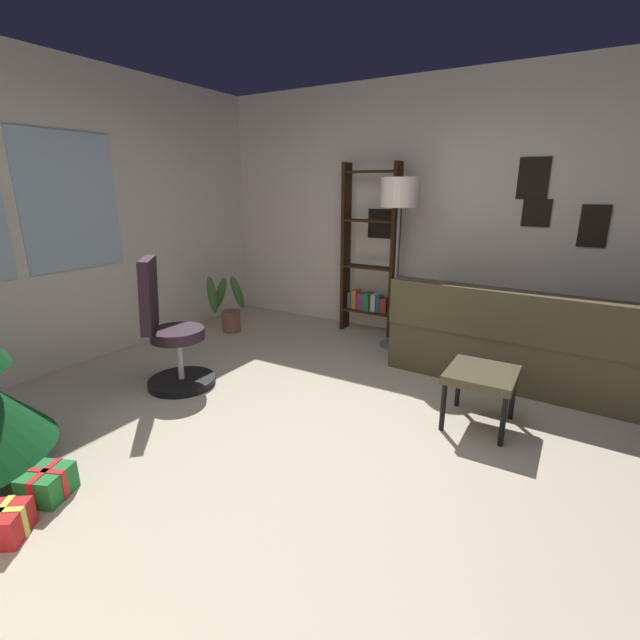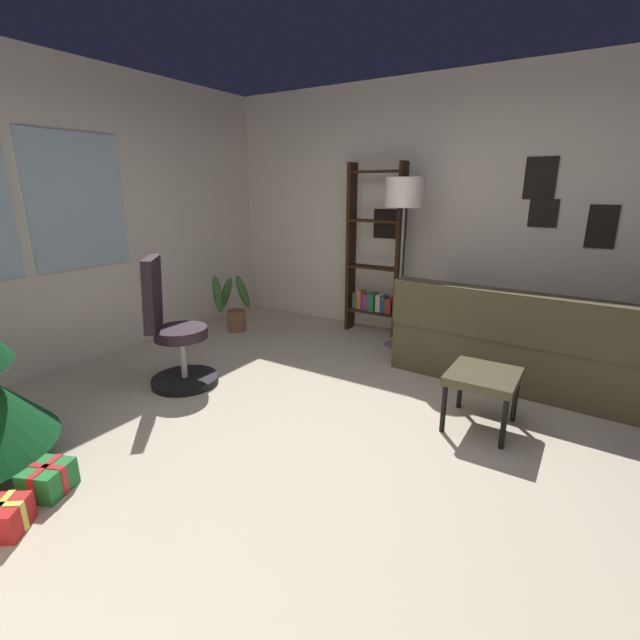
{
  "view_description": "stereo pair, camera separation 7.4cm",
  "coord_description": "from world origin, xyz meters",
  "px_view_note": "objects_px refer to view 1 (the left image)",
  "views": [
    {
      "loc": [
        -2.28,
        -1.28,
        1.63
      ],
      "look_at": [
        0.15,
        0.16,
        0.78
      ],
      "focal_mm": 24.95,
      "sensor_mm": 36.0,
      "label": 1
    },
    {
      "loc": [
        -2.24,
        -1.34,
        1.63
      ],
      "look_at": [
        0.15,
        0.16,
        0.78
      ],
      "focal_mm": 24.95,
      "sensor_mm": 36.0,
      "label": 2
    }
  ],
  "objects_px": {
    "couch": "(534,344)",
    "gift_box_green": "(47,484)",
    "bookshelf": "(369,262)",
    "floor_lamp": "(400,204)",
    "office_chair": "(170,338)",
    "gift_box_red": "(3,524)",
    "footstool": "(481,378)",
    "potted_plant": "(227,307)"
  },
  "relations": [
    {
      "from": "gift_box_red",
      "to": "gift_box_green",
      "type": "bearing_deg",
      "value": 22.79
    },
    {
      "from": "footstool",
      "to": "gift_box_green",
      "type": "bearing_deg",
      "value": 137.37
    },
    {
      "from": "bookshelf",
      "to": "floor_lamp",
      "type": "height_order",
      "value": "bookshelf"
    },
    {
      "from": "couch",
      "to": "potted_plant",
      "type": "bearing_deg",
      "value": 96.95
    },
    {
      "from": "office_chair",
      "to": "floor_lamp",
      "type": "bearing_deg",
      "value": -33.35
    },
    {
      "from": "gift_box_red",
      "to": "bookshelf",
      "type": "xyz_separation_m",
      "value": [
        3.83,
        -0.15,
        0.74
      ]
    },
    {
      "from": "gift_box_green",
      "to": "floor_lamp",
      "type": "xyz_separation_m",
      "value": [
        3.23,
        -0.72,
        1.39
      ]
    },
    {
      "from": "bookshelf",
      "to": "couch",
      "type": "bearing_deg",
      "value": -102.86
    },
    {
      "from": "gift_box_red",
      "to": "gift_box_green",
      "type": "relative_size",
      "value": 0.98
    },
    {
      "from": "footstool",
      "to": "gift_box_red",
      "type": "bearing_deg",
      "value": 142.81
    },
    {
      "from": "potted_plant",
      "to": "couch",
      "type": "bearing_deg",
      "value": -83.05
    },
    {
      "from": "footstool",
      "to": "potted_plant",
      "type": "bearing_deg",
      "value": 76.09
    },
    {
      "from": "potted_plant",
      "to": "gift_box_red",
      "type": "bearing_deg",
      "value": -157.04
    },
    {
      "from": "office_chair",
      "to": "potted_plant",
      "type": "height_order",
      "value": "office_chair"
    },
    {
      "from": "gift_box_green",
      "to": "potted_plant",
      "type": "height_order",
      "value": "potted_plant"
    },
    {
      "from": "office_chair",
      "to": "gift_box_green",
      "type": "bearing_deg",
      "value": -158.85
    },
    {
      "from": "footstool",
      "to": "office_chair",
      "type": "distance_m",
      "value": 2.46
    },
    {
      "from": "office_chair",
      "to": "bookshelf",
      "type": "distance_m",
      "value": 2.38
    },
    {
      "from": "gift_box_green",
      "to": "office_chair",
      "type": "relative_size",
      "value": 0.26
    },
    {
      "from": "office_chair",
      "to": "bookshelf",
      "type": "bearing_deg",
      "value": -19.63
    },
    {
      "from": "couch",
      "to": "floor_lamp",
      "type": "distance_m",
      "value": 1.8
    },
    {
      "from": "bookshelf",
      "to": "potted_plant",
      "type": "relative_size",
      "value": 2.8
    },
    {
      "from": "gift_box_red",
      "to": "floor_lamp",
      "type": "height_order",
      "value": "floor_lamp"
    },
    {
      "from": "gift_box_green",
      "to": "office_chair",
      "type": "bearing_deg",
      "value": 21.15
    },
    {
      "from": "gift_box_red",
      "to": "bookshelf",
      "type": "bearing_deg",
      "value": -2.22
    },
    {
      "from": "couch",
      "to": "office_chair",
      "type": "distance_m",
      "value": 3.16
    },
    {
      "from": "footstool",
      "to": "potted_plant",
      "type": "relative_size",
      "value": 0.71
    },
    {
      "from": "couch",
      "to": "bookshelf",
      "type": "height_order",
      "value": "bookshelf"
    },
    {
      "from": "couch",
      "to": "gift_box_green",
      "type": "xyz_separation_m",
      "value": [
        -3.15,
        2.07,
        -0.22
      ]
    },
    {
      "from": "office_chair",
      "to": "floor_lamp",
      "type": "height_order",
      "value": "floor_lamp"
    },
    {
      "from": "footstool",
      "to": "office_chair",
      "type": "xyz_separation_m",
      "value": [
        -0.65,
        2.37,
        0.07
      ]
    },
    {
      "from": "couch",
      "to": "floor_lamp",
      "type": "bearing_deg",
      "value": 86.29
    },
    {
      "from": "gift_box_red",
      "to": "floor_lamp",
      "type": "bearing_deg",
      "value": -9.71
    },
    {
      "from": "footstool",
      "to": "potted_plant",
      "type": "height_order",
      "value": "potted_plant"
    },
    {
      "from": "couch",
      "to": "floor_lamp",
      "type": "relative_size",
      "value": 1.25
    },
    {
      "from": "gift_box_green",
      "to": "gift_box_red",
      "type": "bearing_deg",
      "value": -157.21
    },
    {
      "from": "gift_box_green",
      "to": "office_chair",
      "type": "height_order",
      "value": "office_chair"
    },
    {
      "from": "footstool",
      "to": "office_chair",
      "type": "bearing_deg",
      "value": 105.43
    },
    {
      "from": "bookshelf",
      "to": "gift_box_red",
      "type": "bearing_deg",
      "value": 177.78
    },
    {
      "from": "floor_lamp",
      "to": "potted_plant",
      "type": "xyz_separation_m",
      "value": [
        -0.48,
        1.88,
        -1.18
      ]
    },
    {
      "from": "gift_box_red",
      "to": "potted_plant",
      "type": "relative_size",
      "value": 0.42
    },
    {
      "from": "couch",
      "to": "footstool",
      "type": "height_order",
      "value": "couch"
    }
  ]
}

